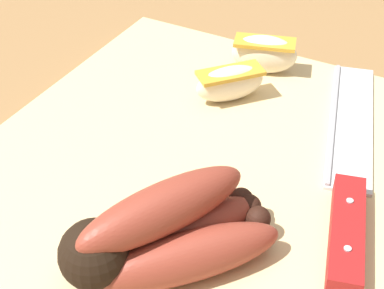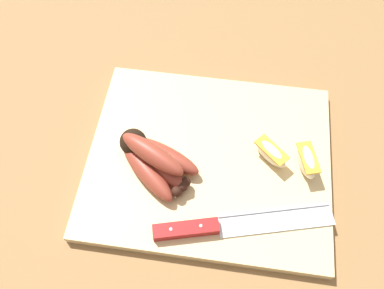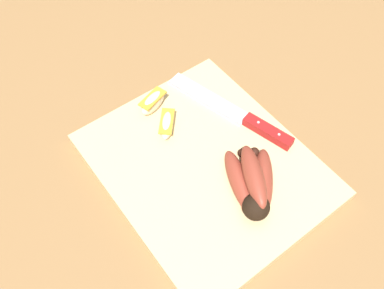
% 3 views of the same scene
% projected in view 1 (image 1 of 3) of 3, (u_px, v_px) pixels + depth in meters
% --- Properties ---
extents(ground_plane, '(6.00, 6.00, 0.00)m').
position_uv_depth(ground_plane, '(168.00, 189.00, 0.48)').
color(ground_plane, olive).
extents(cutting_board, '(0.41, 0.34, 0.02)m').
position_uv_depth(cutting_board, '(189.00, 176.00, 0.48)').
color(cutting_board, '#DBBC84').
rests_on(cutting_board, ground_plane).
extents(banana_bunch, '(0.14, 0.13, 0.06)m').
position_uv_depth(banana_bunch, '(163.00, 232.00, 0.38)').
color(banana_bunch, black).
rests_on(banana_bunch, cutting_board).
extents(chefs_knife, '(0.28, 0.10, 0.02)m').
position_uv_depth(chefs_knife, '(348.00, 189.00, 0.44)').
color(chefs_knife, silver).
rests_on(chefs_knife, cutting_board).
extents(apple_wedge_near, '(0.04, 0.07, 0.04)m').
position_uv_depth(apple_wedge_near, '(264.00, 53.00, 0.57)').
color(apple_wedge_near, '#F4E5C1').
rests_on(apple_wedge_near, cutting_board).
extents(apple_wedge_middle, '(0.06, 0.06, 0.03)m').
position_uv_depth(apple_wedge_middle, '(234.00, 84.00, 0.53)').
color(apple_wedge_middle, '#F4E5C1').
rests_on(apple_wedge_middle, cutting_board).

